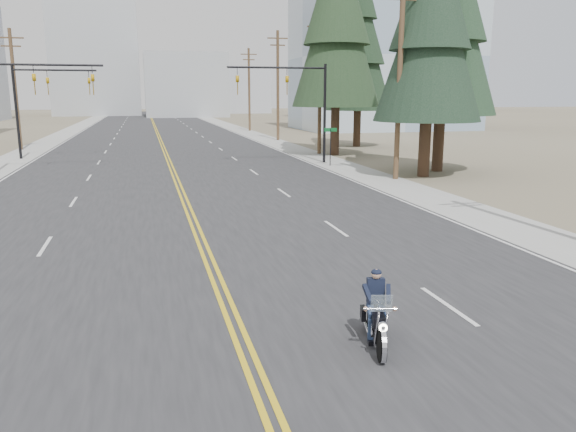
{
  "coord_description": "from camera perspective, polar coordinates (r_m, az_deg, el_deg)",
  "views": [
    {
      "loc": [
        -1.68,
        -7.06,
        4.84
      ],
      "look_at": [
        2.03,
        7.48,
        1.6
      ],
      "focal_mm": 35.0,
      "sensor_mm": 36.0,
      "label": 1
    }
  ],
  "objects": [
    {
      "name": "utility_pole_e",
      "position": [
        78.36,
        -3.97,
        12.81
      ],
      "size": [
        2.2,
        0.3,
        11.0
      ],
      "color": "brown",
      "rests_on": "ground"
    },
    {
      "name": "conifer_far",
      "position": [
        54.89,
        7.25,
        17.35
      ],
      "size": [
        6.42,
        6.42,
        17.2
      ],
      "rotation": [
        0.0,
        0.0,
        -0.44
      ],
      "color": "#382619",
      "rests_on": "ground"
    },
    {
      "name": "road",
      "position": [
        77.23,
        -13.16,
        8.28
      ],
      "size": [
        20.0,
        200.0,
        0.01
      ],
      "primitive_type": "cube",
      "color": "#303033",
      "rests_on": "ground"
    },
    {
      "name": "glass_building",
      "position": [
        84.26,
        9.65,
        15.53
      ],
      "size": [
        24.0,
        16.0,
        20.0
      ],
      "primitive_type": "cube",
      "color": "#9EB5CC",
      "rests_on": "ground"
    },
    {
      "name": "sidewalk_right",
      "position": [
        78.33,
        -4.63,
        8.61
      ],
      "size": [
        3.0,
        200.0,
        0.01
      ],
      "primitive_type": "cube",
      "color": "#A5A5A0",
      "rests_on": "ground"
    },
    {
      "name": "haze_bldg_b",
      "position": [
        132.43,
        -10.37,
        12.93
      ],
      "size": [
        18.0,
        14.0,
        14.0
      ],
      "primitive_type": "cube",
      "color": "#ADB2B7",
      "rests_on": "ground"
    },
    {
      "name": "traffic_mast_right",
      "position": [
        40.49,
        0.98,
        12.32
      ],
      "size": [
        7.1,
        0.26,
        7.0
      ],
      "color": "black",
      "rests_on": "ground"
    },
    {
      "name": "utility_pole_left",
      "position": [
        56.12,
        -25.98,
        11.64
      ],
      "size": [
        2.2,
        0.3,
        10.5
      ],
      "color": "brown",
      "rests_on": "ground"
    },
    {
      "name": "haze_bldg_e",
      "position": [
        159.32,
        -4.77,
        12.56
      ],
      "size": [
        14.0,
        14.0,
        12.0
      ],
      "primitive_type": "cube",
      "color": "#B7BCC6",
      "rests_on": "ground"
    },
    {
      "name": "traffic_mast_left",
      "position": [
        39.74,
        -25.39,
        11.18
      ],
      "size": [
        7.1,
        0.26,
        7.0
      ],
      "color": "black",
      "rests_on": "ground"
    },
    {
      "name": "motorcyclist",
      "position": [
        11.21,
        9.04,
        -9.4
      ],
      "size": [
        1.29,
        2.06,
        1.49
      ],
      "primitive_type": null,
      "rotation": [
        0.0,
        0.0,
        2.88
      ],
      "color": "black",
      "rests_on": "ground"
    },
    {
      "name": "haze_bldg_c",
      "position": [
        124.33,
        5.47,
        14.05
      ],
      "size": [
        16.0,
        12.0,
        18.0
      ],
      "primitive_type": "cube",
      "color": "#B7BCC6",
      "rests_on": "ground"
    },
    {
      "name": "sidewalk_left",
      "position": [
        77.84,
        -21.72,
        7.77
      ],
      "size": [
        3.0,
        200.0,
        0.01
      ],
      "primitive_type": "cube",
      "color": "#A5A5A0",
      "rests_on": "ground"
    },
    {
      "name": "utility_pole_d",
      "position": [
        61.72,
        -1.04,
        13.25
      ],
      "size": [
        2.2,
        0.3,
        11.5
      ],
      "color": "brown",
      "rests_on": "ground"
    },
    {
      "name": "utility_pole_c",
      "position": [
        47.25,
        3.26,
        13.25
      ],
      "size": [
        2.2,
        0.3,
        11.0
      ],
      "color": "brown",
      "rests_on": "ground"
    },
    {
      "name": "conifer_tall",
      "position": [
        46.95,
        5.01,
        20.02
      ],
      "size": [
        7.07,
        7.07,
        19.63
      ],
      "rotation": [
        0.0,
        0.0,
        -0.09
      ],
      "color": "#382619",
      "rests_on": "ground"
    },
    {
      "name": "traffic_mast_far",
      "position": [
        47.68,
        -23.99,
        11.2
      ],
      "size": [
        6.1,
        0.26,
        7.0
      ],
      "color": "black",
      "rests_on": "ground"
    },
    {
      "name": "conifer_mid",
      "position": [
        37.99,
        15.78,
        20.13
      ],
      "size": [
        6.78,
        6.78,
        18.07
      ],
      "rotation": [
        0.0,
        0.0,
        0.29
      ],
      "color": "#382619",
      "rests_on": "ground"
    },
    {
      "name": "utility_pole_b",
      "position": [
        33.26,
        11.28,
        13.93
      ],
      "size": [
        2.2,
        0.3,
        11.5
      ],
      "color": "brown",
      "rests_on": "ground"
    },
    {
      "name": "street_sign",
      "position": [
        39.22,
        4.34,
        7.71
      ],
      "size": [
        0.9,
        0.06,
        2.62
      ],
      "color": "black",
      "rests_on": "ground"
    },
    {
      "name": "haze_bldg_d",
      "position": [
        147.65,
        -18.92,
        14.72
      ],
      "size": [
        20.0,
        15.0,
        26.0
      ],
      "primitive_type": "cube",
      "color": "#ADB2B7",
      "rests_on": "ground"
    },
    {
      "name": "conifer_near",
      "position": [
        35.18,
        14.37,
        19.5
      ],
      "size": [
        6.28,
        6.28,
        16.61
      ],
      "rotation": [
        0.0,
        0.0,
        0.1
      ],
      "color": "#382619",
      "rests_on": "ground"
    }
  ]
}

